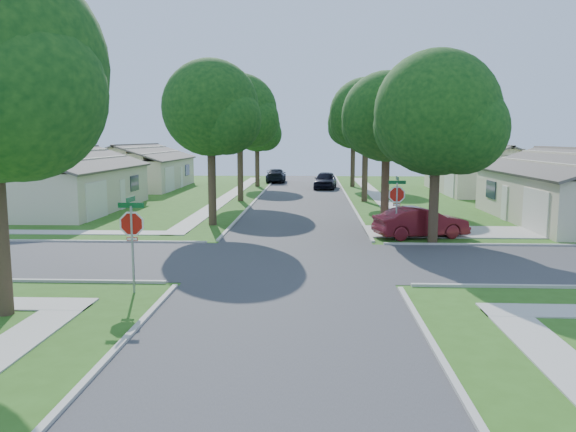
% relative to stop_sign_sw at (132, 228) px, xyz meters
% --- Properties ---
extents(ground, '(100.00, 100.00, 0.00)m').
position_rel_stop_sign_sw_xyz_m(ground, '(4.70, 4.70, -2.03)').
color(ground, '#2E5918').
rests_on(ground, ground).
extents(road_ns, '(7.00, 100.00, 0.02)m').
position_rel_stop_sign_sw_xyz_m(road_ns, '(4.70, 4.70, -2.03)').
color(road_ns, '#333335').
rests_on(road_ns, ground).
extents(sidewalk_ne, '(1.20, 40.00, 0.04)m').
position_rel_stop_sign_sw_xyz_m(sidewalk_ne, '(10.80, 30.70, -2.01)').
color(sidewalk_ne, '#9E9B91').
rests_on(sidewalk_ne, ground).
extents(sidewalk_nw, '(1.20, 40.00, 0.04)m').
position_rel_stop_sign_sw_xyz_m(sidewalk_nw, '(-1.40, 30.70, -2.01)').
color(sidewalk_nw, '#9E9B91').
rests_on(sidewalk_nw, ground).
extents(driveway, '(8.80, 3.60, 0.05)m').
position_rel_stop_sign_sw_xyz_m(driveway, '(12.60, 11.80, -2.01)').
color(driveway, '#9E9B91').
rests_on(driveway, ground).
extents(stop_sign_sw, '(1.05, 0.80, 2.98)m').
position_rel_stop_sign_sw_xyz_m(stop_sign_sw, '(0.00, 0.00, 0.00)').
color(stop_sign_sw, gray).
rests_on(stop_sign_sw, ground).
extents(stop_sign_ne, '(1.05, 0.80, 2.98)m').
position_rel_stop_sign_sw_xyz_m(stop_sign_ne, '(9.40, 9.40, 0.00)').
color(stop_sign_ne, gray).
rests_on(stop_sign_ne, ground).
extents(tree_e_near, '(4.97, 4.80, 8.28)m').
position_rel_stop_sign_sw_xyz_m(tree_e_near, '(9.45, 13.71, 3.61)').
color(tree_e_near, '#38281C').
rests_on(tree_e_near, ground).
extents(tree_e_mid, '(5.59, 5.40, 9.21)m').
position_rel_stop_sign_sw_xyz_m(tree_e_mid, '(9.46, 25.71, 4.22)').
color(tree_e_mid, '#38281C').
rests_on(tree_e_mid, ground).
extents(tree_e_far, '(5.17, 5.00, 8.72)m').
position_rel_stop_sign_sw_xyz_m(tree_e_far, '(9.45, 38.71, 3.95)').
color(tree_e_far, '#38281C').
rests_on(tree_e_far, ground).
extents(tree_w_near, '(5.38, 5.20, 8.97)m').
position_rel_stop_sign_sw_xyz_m(tree_w_near, '(0.06, 13.71, 4.08)').
color(tree_w_near, '#38281C').
rests_on(tree_w_near, ground).
extents(tree_w_mid, '(5.80, 5.60, 9.56)m').
position_rel_stop_sign_sw_xyz_m(tree_w_mid, '(0.06, 25.71, 4.46)').
color(tree_w_mid, '#38281C').
rests_on(tree_w_mid, ground).
extents(tree_w_far, '(4.76, 4.60, 8.04)m').
position_rel_stop_sign_sw_xyz_m(tree_w_far, '(0.05, 38.71, 3.48)').
color(tree_w_far, '#38281C').
rests_on(tree_w_far, ground).
extents(tree_ne_corner, '(5.80, 5.60, 8.66)m').
position_rel_stop_sign_sw_xyz_m(tree_ne_corner, '(11.06, 8.91, 3.56)').
color(tree_ne_corner, '#38281C').
rests_on(tree_ne_corner, ground).
extents(house_ne_far, '(8.42, 13.60, 4.23)m').
position_rel_stop_sign_sw_xyz_m(house_ne_far, '(20.69, 33.70, -0.51)').
color(house_ne_far, '#BFB096').
rests_on(house_ne_far, ground).
extents(house_nw_near, '(8.42, 13.60, 4.23)m').
position_rel_stop_sign_sw_xyz_m(house_nw_near, '(-11.29, 19.70, -0.51)').
color(house_nw_near, '#BFB096').
rests_on(house_nw_near, ground).
extents(house_nw_far, '(8.42, 13.60, 4.23)m').
position_rel_stop_sign_sw_xyz_m(house_nw_far, '(-11.29, 36.70, -0.51)').
color(house_nw_far, '#BFB096').
rests_on(house_nw_far, ground).
extents(car_driveway, '(4.72, 2.72, 1.47)m').
position_rel_stop_sign_sw_xyz_m(car_driveway, '(10.70, 10.20, -1.29)').
color(car_driveway, maroon).
rests_on(car_driveway, ground).
extents(car_curb_east, '(2.44, 5.00, 1.64)m').
position_rel_stop_sign_sw_xyz_m(car_curb_east, '(6.68, 36.36, -1.21)').
color(car_curb_east, black).
rests_on(car_curb_east, ground).
extents(car_curb_west, '(2.20, 5.15, 1.48)m').
position_rel_stop_sign_sw_xyz_m(car_curb_west, '(1.50, 44.02, -1.29)').
color(car_curb_west, black).
rests_on(car_curb_west, ground).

